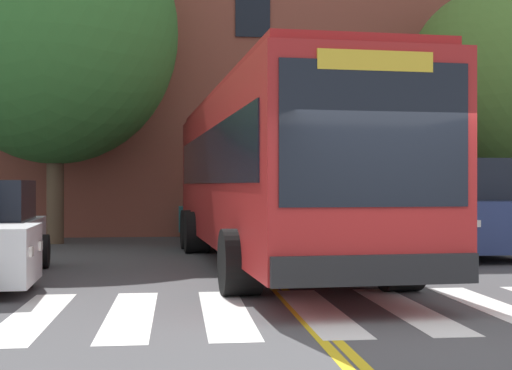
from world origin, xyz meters
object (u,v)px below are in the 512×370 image
object	(u,v)px
street_tree_curbside_large	(490,80)
car_navy_far_lane	(456,210)
car_teal_behind_bus	(207,208)
street_tree_curbside_small	(55,30)
city_bus	(271,171)

from	to	relation	value
street_tree_curbside_large	car_navy_far_lane	bearing A→B (deg)	-124.32
car_teal_behind_bus	street_tree_curbside_large	xyz separation A→B (m)	(7.99, -4.28, 3.81)
car_teal_behind_bus	street_tree_curbside_large	distance (m)	9.83
car_teal_behind_bus	street_tree_curbside_small	xyz separation A→B (m)	(-4.33, -3.83, 5.07)
city_bus	car_navy_far_lane	distance (m)	4.97
city_bus	car_navy_far_lane	size ratio (longest dim) A/B	2.60
car_navy_far_lane	street_tree_curbside_large	world-z (taller)	street_tree_curbside_large
street_tree_curbside_large	street_tree_curbside_small	world-z (taller)	street_tree_curbside_small
car_navy_far_lane	street_tree_curbside_small	world-z (taller)	street_tree_curbside_small
car_navy_far_lane	street_tree_curbside_large	size ratio (longest dim) A/B	0.66
car_navy_far_lane	street_tree_curbside_small	bearing A→B (deg)	157.38
street_tree_curbside_large	street_tree_curbside_small	distance (m)	12.39
city_bus	car_navy_far_lane	xyz separation A→B (m)	(4.59, 1.69, -0.86)
city_bus	car_teal_behind_bus	size ratio (longest dim) A/B	3.03
street_tree_curbside_large	street_tree_curbside_small	xyz separation A→B (m)	(-12.32, 0.45, 1.26)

